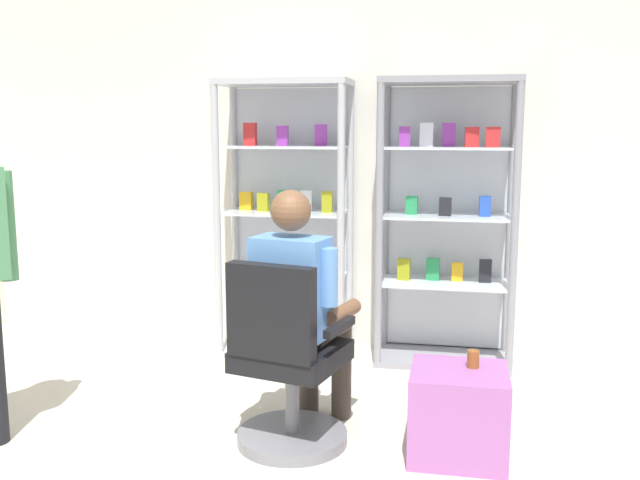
% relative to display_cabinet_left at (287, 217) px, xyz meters
% --- Properties ---
extents(back_wall, '(6.00, 0.10, 2.70)m').
position_rel_display_cabinet_left_xyz_m(back_wall, '(0.55, 0.24, 0.39)').
color(back_wall, silver).
rests_on(back_wall, ground).
extents(display_cabinet_left, '(0.90, 0.45, 1.90)m').
position_rel_display_cabinet_left_xyz_m(display_cabinet_left, '(0.00, 0.00, 0.00)').
color(display_cabinet_left, '#B7B7BC').
rests_on(display_cabinet_left, ground).
extents(display_cabinet_right, '(0.90, 0.45, 1.90)m').
position_rel_display_cabinet_left_xyz_m(display_cabinet_right, '(1.10, -0.00, 0.00)').
color(display_cabinet_right, gray).
rests_on(display_cabinet_right, ground).
extents(office_chair, '(0.62, 0.59, 0.96)m').
position_rel_display_cabinet_left_xyz_m(office_chair, '(0.37, -1.53, -0.57)').
color(office_chair, slate).
rests_on(office_chair, ground).
extents(seated_shopkeeper, '(0.55, 0.62, 1.29)m').
position_rel_display_cabinet_left_xyz_m(seated_shopkeeper, '(0.41, -1.37, -0.25)').
color(seated_shopkeeper, '#3F382D').
rests_on(seated_shopkeeper, ground).
extents(storage_crate, '(0.46, 0.43, 0.44)m').
position_rel_display_cabinet_left_xyz_m(storage_crate, '(1.20, -1.47, -0.75)').
color(storage_crate, '#9E599E').
rests_on(storage_crate, ground).
extents(tea_glass, '(0.06, 0.06, 0.08)m').
position_rel_display_cabinet_left_xyz_m(tea_glass, '(1.27, -1.41, -0.49)').
color(tea_glass, brown).
rests_on(tea_glass, storage_crate).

